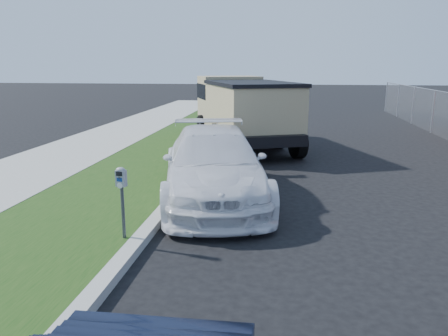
# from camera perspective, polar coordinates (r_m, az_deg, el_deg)

# --- Properties ---
(ground) EXTENTS (120.00, 120.00, 0.00)m
(ground) POSITION_cam_1_polar(r_m,az_deg,el_deg) (7.38, 9.91, -9.72)
(ground) COLOR black
(ground) RESTS_ON ground
(streetside) EXTENTS (6.12, 50.00, 0.15)m
(streetside) POSITION_cam_1_polar(r_m,az_deg,el_deg) (10.61, -22.14, -2.96)
(streetside) COLOR gray
(streetside) RESTS_ON ground
(parking_meter) EXTENTS (0.18, 0.14, 1.19)m
(parking_meter) POSITION_cam_1_polar(r_m,az_deg,el_deg) (7.08, -13.23, -2.50)
(parking_meter) COLOR #3F4247
(parking_meter) RESTS_ON ground
(white_wagon) EXTENTS (3.18, 5.54, 1.51)m
(white_wagon) POSITION_cam_1_polar(r_m,az_deg,el_deg) (9.51, -1.19, 0.53)
(white_wagon) COLOR white
(white_wagon) RESTS_ON ground
(dump_truck) EXTENTS (4.37, 6.58, 2.43)m
(dump_truck) POSITION_cam_1_polar(r_m,az_deg,el_deg) (15.69, 2.41, 7.85)
(dump_truck) COLOR black
(dump_truck) RESTS_ON ground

